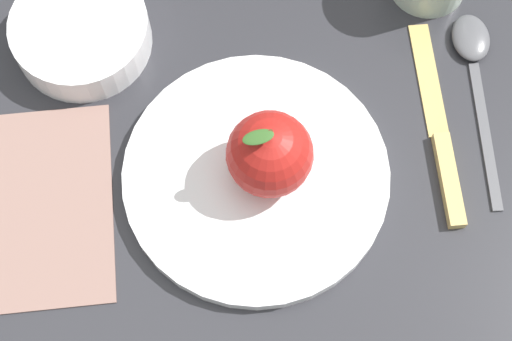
{
  "coord_description": "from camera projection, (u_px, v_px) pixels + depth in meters",
  "views": [
    {
      "loc": [
        0.11,
        0.22,
        0.61
      ],
      "look_at": [
        0.03,
        0.01,
        0.02
      ],
      "focal_mm": 54.26,
      "sensor_mm": 36.0,
      "label": 1
    }
  ],
  "objects": [
    {
      "name": "side_bowl",
      "position": [
        80.0,
        31.0,
        0.68
      ],
      "size": [
        0.12,
        0.12,
        0.03
      ],
      "color": "white",
      "rests_on": "ground_plane"
    },
    {
      "name": "ground_plane",
      "position": [
        278.0,
        157.0,
        0.66
      ],
      "size": [
        2.4,
        2.4,
        0.0
      ],
      "primitive_type": "plane",
      "color": "#2D2D33"
    },
    {
      "name": "linen_napkin",
      "position": [
        47.0,
        205.0,
        0.64
      ],
      "size": [
        0.15,
        0.2,
        0.0
      ],
      "primitive_type": "cube",
      "rotation": [
        0.0,
        0.0,
        2.85
      ],
      "color": "gray",
      "rests_on": "ground_plane"
    },
    {
      "name": "dinner_plate",
      "position": [
        256.0,
        176.0,
        0.65
      ],
      "size": [
        0.22,
        0.22,
        0.01
      ],
      "color": "white",
      "rests_on": "ground_plane"
    },
    {
      "name": "knife",
      "position": [
        441.0,
        140.0,
        0.66
      ],
      "size": [
        0.07,
        0.19,
        0.01
      ],
      "color": "#D8B766",
      "rests_on": "ground_plane"
    },
    {
      "name": "spoon",
      "position": [
        474.0,
        60.0,
        0.69
      ],
      "size": [
        0.08,
        0.18,
        0.01
      ],
      "color": "#59595E",
      "rests_on": "ground_plane"
    },
    {
      "name": "apple",
      "position": [
        270.0,
        154.0,
        0.61
      ],
      "size": [
        0.07,
        0.07,
        0.08
      ],
      "color": "#B21E19",
      "rests_on": "dinner_plate"
    }
  ]
}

